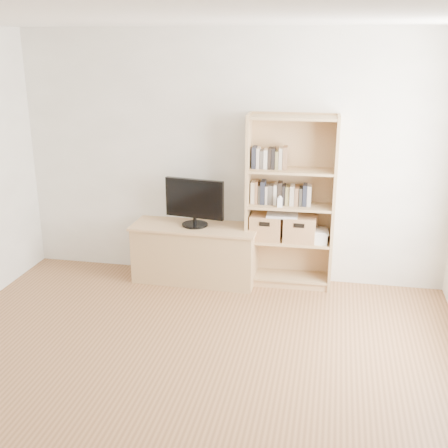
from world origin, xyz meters
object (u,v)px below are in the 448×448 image
(basket_left, at_px, (266,227))
(bookshelf, at_px, (290,203))
(laptop, at_px, (282,215))
(baby_monitor, at_px, (280,202))
(tv_stand, at_px, (195,254))
(basket_right, at_px, (300,228))
(television, at_px, (195,203))

(basket_left, bearing_deg, bookshelf, 4.13)
(basket_left, bearing_deg, laptop, -3.27)
(bookshelf, xyz_separation_m, baby_monitor, (-0.10, -0.10, 0.03))
(tv_stand, bearing_deg, basket_left, 6.53)
(tv_stand, relative_size, basket_right, 4.00)
(television, relative_size, laptop, 2.03)
(bookshelf, xyz_separation_m, basket_right, (0.11, -0.00, -0.27))
(television, bearing_deg, bookshelf, 13.91)
(bookshelf, bearing_deg, laptop, -163.56)
(television, bearing_deg, tv_stand, 0.00)
(baby_monitor, height_order, laptop, baby_monitor)
(bookshelf, relative_size, basket_right, 5.55)
(basket_right, bearing_deg, laptop, -171.63)
(baby_monitor, xyz_separation_m, basket_left, (-0.14, 0.09, -0.30))
(baby_monitor, bearing_deg, basket_left, 140.23)
(television, relative_size, basket_left, 2.01)
(bookshelf, distance_m, basket_left, 0.36)
(bookshelf, bearing_deg, tv_stand, -176.61)
(bookshelf, bearing_deg, basket_left, -178.81)
(laptop, bearing_deg, bookshelf, 15.73)
(tv_stand, distance_m, basket_right, 1.15)
(basket_right, xyz_separation_m, laptop, (-0.19, -0.02, 0.14))
(bookshelf, distance_m, basket_right, 0.29)
(bookshelf, bearing_deg, television, -176.61)
(television, height_order, baby_monitor, television)
(television, xyz_separation_m, basket_right, (1.09, 0.08, -0.24))
(television, distance_m, basket_right, 1.12)
(tv_stand, height_order, basket_left, basket_left)
(bookshelf, height_order, basket_left, bookshelf)
(basket_left, xyz_separation_m, laptop, (0.16, -0.01, 0.14))
(television, height_order, basket_left, television)
(basket_right, bearing_deg, baby_monitor, -152.71)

